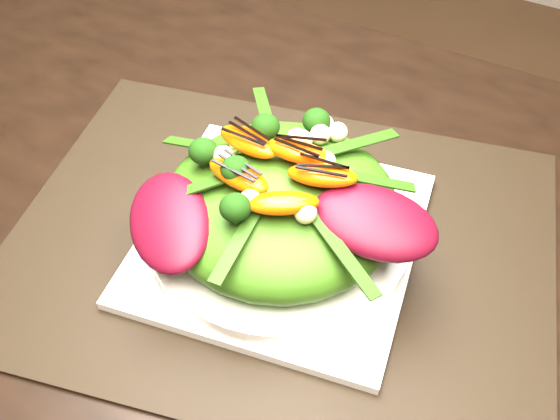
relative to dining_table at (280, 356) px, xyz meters
The scene contains 10 objects.
dining_table is the anchor object (origin of this frame).
placemat 0.10m from the dining_table, 118.01° to the left, with size 0.48×0.36×0.00m, color black.
plate_base 0.11m from the dining_table, 118.01° to the left, with size 0.23×0.23×0.01m, color white.
salad_bowl 0.11m from the dining_table, 118.01° to the left, with size 0.23×0.23×0.02m, color white.
lettuce_mound 0.12m from the dining_table, 118.01° to the left, with size 0.20×0.20×0.07m, color #356011.
radicchio_leaf 0.14m from the dining_table, 66.21° to the left, with size 0.10×0.06×0.02m, color #420713.
orange_segment 0.17m from the dining_table, 123.36° to the left, with size 0.06×0.02×0.01m, color #F84704.
broccoli_floret 0.20m from the dining_table, 133.41° to the left, with size 0.03×0.03×0.03m, color black.
macadamia_nut 0.12m from the dining_table, 98.28° to the left, with size 0.02×0.02×0.02m, color beige.
balsamic_drizzle 0.18m from the dining_table, 123.36° to the left, with size 0.04×0.00×0.00m, color black.
Camera 1 is at (0.13, -0.24, 1.21)m, focal length 42.00 mm.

